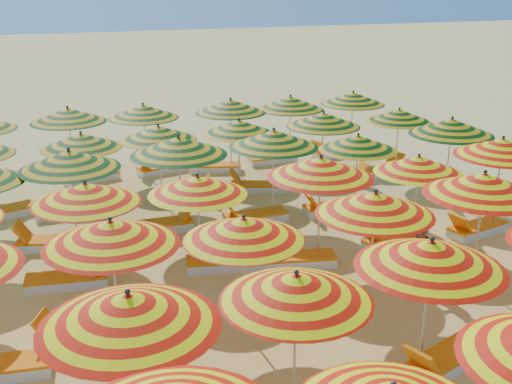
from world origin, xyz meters
TOP-DOWN VIEW (x-y plane):
  - ground at (0.00, 0.00)m, footprint 120.00×120.00m
  - umbrella_7 at (-3.66, -5.15)m, footprint 2.71×2.71m
  - umbrella_8 at (-1.27, -5.01)m, footprint 2.84×2.84m
  - umbrella_9 at (1.04, -4.87)m, footprint 2.54×2.54m
  - umbrella_13 at (-3.56, -2.30)m, footprint 3.05×3.05m
  - umbrella_14 at (-1.28, -2.58)m, footprint 2.35×2.35m
  - umbrella_15 at (1.42, -2.41)m, footprint 2.40×2.40m
  - umbrella_16 at (3.91, -2.40)m, footprint 3.23×3.23m
  - umbrella_19 at (-3.77, 0.22)m, footprint 2.60×2.60m
  - umbrella_20 at (-1.44, 0.17)m, footprint 2.60×2.60m
  - umbrella_21 at (1.30, -0.15)m, footprint 2.99×2.99m
  - umbrella_22 at (3.96, 0.05)m, footprint 2.25×2.25m
  - umbrella_23 at (6.37, 0.08)m, footprint 2.96×2.96m
  - umbrella_25 at (-3.95, 2.44)m, footprint 2.61×2.61m
  - umbrella_26 at (-1.32, 2.59)m, footprint 3.20×3.20m
  - umbrella_27 at (1.25, 2.72)m, footprint 3.07×3.07m
  - umbrella_28 at (3.53, 2.34)m, footprint 2.82×2.82m
  - umbrella_29 at (6.44, 2.31)m, footprint 3.04×3.04m
  - umbrella_31 at (-3.51, 4.80)m, footprint 2.89×2.89m
  - umbrella_32 at (-1.38, 5.00)m, footprint 2.43×2.43m
  - umbrella_33 at (1.04, 5.10)m, footprint 2.32×2.32m
  - umbrella_34 at (3.61, 4.76)m, footprint 2.66×2.66m
  - umbrella_35 at (6.37, 5.00)m, footprint 2.27×2.27m
  - umbrella_37 at (-3.68, 7.62)m, footprint 2.98×2.98m
  - umbrella_38 at (-1.35, 7.72)m, footprint 3.00×3.00m
  - umbrella_39 at (1.45, 7.32)m, footprint 3.09×3.09m
  - umbrella_40 at (3.57, 7.36)m, footprint 3.01×3.01m
  - umbrella_41 at (6.03, 7.55)m, footprint 2.94×2.94m
  - lounger_6 at (1.54, -4.82)m, footprint 1.83×1.15m
  - lounger_9 at (-4.15, -2.29)m, footprint 1.82×1.21m
  - lounger_11 at (-4.27, 0.35)m, footprint 1.79×0.77m
  - lounger_12 at (-0.84, 0.10)m, footprint 1.81×0.89m
  - lounger_13 at (0.70, -0.29)m, footprint 1.81×0.92m
  - lounger_14 at (3.36, -0.02)m, footprint 1.83×1.06m
  - lounger_15 at (5.77, -0.07)m, footprint 1.82×0.95m
  - lounger_16 at (-4.55, 2.50)m, footprint 1.82×0.98m
  - lounger_17 at (-1.82, 2.76)m, footprint 1.74×0.59m
  - lounger_18 at (0.65, 2.57)m, footprint 1.74×0.62m
  - lounger_19 at (2.93, 2.48)m, footprint 1.74×0.60m
  - lounger_20 at (6.94, 2.25)m, footprint 1.76×0.66m
  - lounger_21 at (-5.78, 5.09)m, footprint 1.83×1.09m
  - lounger_22 at (-4.02, 4.76)m, footprint 1.79×0.78m
  - lounger_23 at (-0.78, 4.90)m, footprint 1.81×0.88m
  - lounger_24 at (1.54, 4.91)m, footprint 1.83×1.12m
  - lounger_25 at (4.21, 4.63)m, footprint 1.79×0.79m
  - lounger_26 at (5.87, 5.04)m, footprint 1.83×1.07m
  - lounger_27 at (-3.17, 7.48)m, footprint 1.83×1.13m
  - lounger_28 at (-0.85, 7.73)m, footprint 1.82×0.99m
  - lounger_29 at (0.85, 7.31)m, footprint 1.83×1.06m
  - lounger_30 at (3.07, 7.61)m, footprint 1.75×0.65m
  - lounger_31 at (5.43, 7.69)m, footprint 1.82×0.98m
  - beachgoer_b at (2.78, -1.98)m, footprint 0.88×0.87m

SIDE VIEW (x-z plane):
  - ground at x=0.00m, z-range 0.00..0.00m
  - lounger_6 at x=1.54m, z-range -0.19..0.50m
  - lounger_9 at x=-4.15m, z-range -0.19..0.50m
  - lounger_11 at x=-4.27m, z-range -0.19..0.50m
  - lounger_12 at x=-0.84m, z-range -0.19..0.50m
  - lounger_13 at x=0.70m, z-range -0.19..0.50m
  - lounger_14 at x=3.36m, z-range -0.19..0.50m
  - lounger_15 at x=5.77m, z-range -0.19..0.50m
  - lounger_16 at x=-4.55m, z-range -0.19..0.50m
  - lounger_17 at x=-1.82m, z-range -0.19..0.50m
  - lounger_18 at x=0.65m, z-range -0.19..0.50m
  - lounger_19 at x=2.93m, z-range -0.19..0.50m
  - lounger_20 at x=6.94m, z-range -0.19..0.50m
  - lounger_21 at x=-5.78m, z-range -0.19..0.50m
  - lounger_22 at x=-4.02m, z-range -0.19..0.50m
  - lounger_23 at x=-0.78m, z-range -0.19..0.50m
  - lounger_24 at x=1.54m, z-range -0.19..0.50m
  - lounger_25 at x=4.21m, z-range -0.19..0.50m
  - lounger_26 at x=5.87m, z-range -0.19..0.50m
  - lounger_27 at x=-3.17m, z-range -0.19..0.50m
  - lounger_28 at x=-0.85m, z-range -0.19..0.50m
  - lounger_29 at x=0.85m, z-range -0.19..0.50m
  - lounger_30 at x=3.07m, z-range -0.19..0.50m
  - lounger_31 at x=5.43m, z-range -0.19..0.50m
  - beachgoer_b at x=2.78m, z-range 0.00..1.43m
  - umbrella_35 at x=6.37m, z-range 0.86..3.12m
  - umbrella_22 at x=3.96m, z-range 0.86..3.13m
  - umbrella_28 at x=3.53m, z-range 0.86..3.14m
  - umbrella_33 at x=1.04m, z-range 0.87..3.15m
  - umbrella_20 at x=-1.44m, z-range 0.87..3.17m
  - umbrella_31 at x=-3.51m, z-range 0.88..3.20m
  - umbrella_32 at x=-1.38m, z-range 0.88..3.20m
  - umbrella_14 at x=-1.28m, z-range 0.89..3.23m
  - umbrella_19 at x=-3.77m, z-range 0.90..3.28m
  - umbrella_8 at x=-1.27m, z-range 0.91..3.29m
  - umbrella_41 at x=6.03m, z-range 0.91..3.31m
  - umbrella_34 at x=3.61m, z-range 0.91..3.31m
  - umbrella_38 at x=-1.35m, z-range 0.91..3.31m
  - umbrella_40 at x=3.57m, z-range 0.92..3.35m
  - umbrella_15 at x=1.42m, z-range 0.93..3.39m
  - umbrella_39 at x=1.45m, z-range 0.94..3.41m
  - umbrella_37 at x=-3.68m, z-range 0.94..3.41m
  - umbrella_13 at x=-3.56m, z-range 0.94..3.42m
  - umbrella_25 at x=-3.95m, z-range 0.95..3.46m
  - umbrella_23 at x=6.37m, z-range 0.95..3.46m
  - umbrella_27 at x=1.25m, z-range 0.96..3.47m
  - umbrella_9 at x=1.04m, z-range 0.96..3.48m
  - umbrella_29 at x=6.44m, z-range 0.96..3.49m
  - umbrella_21 at x=1.30m, z-range 0.97..3.53m
  - umbrella_7 at x=-3.66m, z-range 0.97..3.53m
  - umbrella_26 at x=-1.32m, z-range 0.98..3.56m
  - umbrella_16 at x=3.91m, z-range 0.98..3.57m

